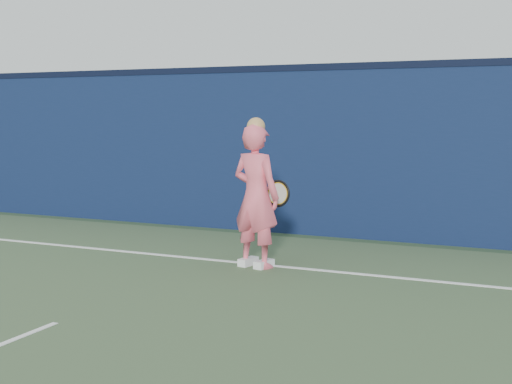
% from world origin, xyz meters
% --- Properties ---
extents(backstop_wall, '(24.00, 0.40, 2.50)m').
position_xyz_m(backstop_wall, '(0.00, 6.50, 1.25)').
color(backstop_wall, '#0D1A3B').
rests_on(backstop_wall, ground).
extents(wall_cap, '(24.00, 0.42, 0.10)m').
position_xyz_m(wall_cap, '(0.00, 6.50, 2.55)').
color(wall_cap, black).
rests_on(wall_cap, backstop_wall).
extents(player, '(0.71, 0.54, 1.81)m').
position_xyz_m(player, '(0.63, 3.89, 0.87)').
color(player, '#F65F74').
rests_on(player, ground).
extents(racket, '(0.60, 0.29, 0.34)m').
position_xyz_m(racket, '(0.73, 4.28, 0.86)').
color(racket, black).
rests_on(racket, ground).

